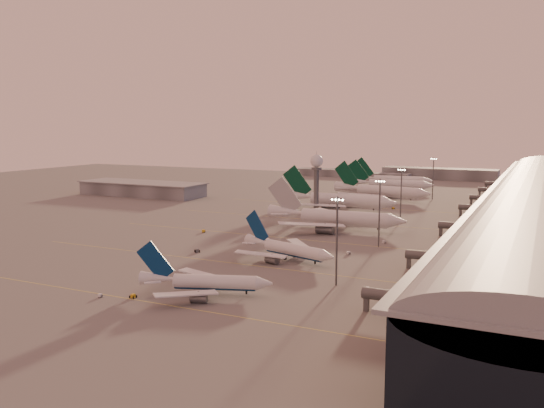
% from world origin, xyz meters
% --- Properties ---
extents(ground, '(700.00, 700.00, 0.00)m').
position_xyz_m(ground, '(0.00, 0.00, 0.00)').
color(ground, '#5F5C5C').
rests_on(ground, ground).
extents(taxiway_markings, '(180.00, 185.25, 0.02)m').
position_xyz_m(taxiway_markings, '(30.00, 56.00, 0.01)').
color(taxiway_markings, '#E9DC52').
rests_on(taxiway_markings, ground).
extents(terminal, '(57.00, 362.00, 23.04)m').
position_xyz_m(terminal, '(107.88, 110.09, 10.52)').
color(terminal, black).
rests_on(terminal, ground).
extents(hangar, '(82.00, 27.00, 8.50)m').
position_xyz_m(hangar, '(-120.00, 140.00, 4.32)').
color(hangar, slate).
rests_on(hangar, ground).
extents(radar_tower, '(6.40, 6.40, 31.10)m').
position_xyz_m(radar_tower, '(5.00, 120.00, 20.95)').
color(radar_tower, '#515358').
rests_on(radar_tower, ground).
extents(mast_a, '(3.60, 0.56, 25.00)m').
position_xyz_m(mast_a, '(58.00, 0.00, 13.74)').
color(mast_a, '#515358').
rests_on(mast_a, ground).
extents(mast_b, '(3.60, 0.56, 25.00)m').
position_xyz_m(mast_b, '(55.00, 55.00, 13.74)').
color(mast_b, '#515358').
rests_on(mast_b, ground).
extents(mast_c, '(3.60, 0.56, 25.00)m').
position_xyz_m(mast_c, '(50.00, 110.00, 13.74)').
color(mast_c, '#515358').
rests_on(mast_c, ground).
extents(mast_d, '(3.60, 0.56, 25.00)m').
position_xyz_m(mast_d, '(48.00, 200.00, 13.74)').
color(mast_d, '#515358').
rests_on(mast_d, ground).
extents(distant_horizon, '(165.00, 37.50, 9.00)m').
position_xyz_m(distant_horizon, '(2.62, 325.14, 3.89)').
color(distant_horizon, slate).
rests_on(distant_horizon, ground).
extents(narrowbody_near, '(34.95, 27.40, 14.20)m').
position_xyz_m(narrowbody_near, '(30.04, -23.37, 2.87)').
color(narrowbody_near, silver).
rests_on(narrowbody_near, ground).
extents(narrowbody_mid, '(37.49, 29.45, 15.11)m').
position_xyz_m(narrowbody_mid, '(33.50, 21.78, 3.06)').
color(narrowbody_mid, silver).
rests_on(narrowbody_mid, ground).
extents(widebody_white, '(61.74, 49.43, 21.71)m').
position_xyz_m(widebody_white, '(28.97, 81.51, 3.76)').
color(widebody_white, silver).
rests_on(widebody_white, ground).
extents(greentail_a, '(62.94, 50.84, 22.86)m').
position_xyz_m(greentail_a, '(12.24, 134.01, 4.04)').
color(greentail_a, silver).
rests_on(greentail_a, ground).
extents(greentail_b, '(61.26, 49.09, 22.38)m').
position_xyz_m(greentail_b, '(21.36, 183.89, 3.95)').
color(greentail_b, silver).
rests_on(greentail_b, ground).
extents(greentail_c, '(57.94, 46.67, 21.04)m').
position_xyz_m(greentail_c, '(15.55, 227.40, 3.72)').
color(greentail_c, silver).
rests_on(greentail_c, ground).
extents(greentail_d, '(57.39, 46.24, 20.83)m').
position_xyz_m(greentail_d, '(10.02, 257.98, 3.68)').
color(greentail_d, silver).
rests_on(greentail_d, ground).
extents(gsv_truck_a, '(4.79, 2.07, 1.88)m').
position_xyz_m(gsv_truck_a, '(6.93, -37.27, 0.96)').
color(gsv_truck_a, silver).
rests_on(gsv_truck_a, ground).
extents(gsv_tug_near, '(2.25, 3.50, 0.96)m').
position_xyz_m(gsv_tug_near, '(14.66, -34.05, 0.49)').
color(gsv_tug_near, gold).
rests_on(gsv_tug_near, ground).
extents(gsv_catering_a, '(4.90, 3.50, 3.68)m').
position_xyz_m(gsv_catering_a, '(67.51, -0.92, 1.84)').
color(gsv_catering_a, silver).
rests_on(gsv_catering_a, ground).
extents(gsv_tug_mid, '(4.40, 4.40, 1.11)m').
position_xyz_m(gsv_tug_mid, '(0.12, 18.34, 0.57)').
color(gsv_tug_mid, '#585A5D').
rests_on(gsv_tug_mid, ground).
extents(gsv_truck_b, '(5.68, 3.38, 2.16)m').
position_xyz_m(gsv_truck_b, '(49.49, 37.80, 1.10)').
color(gsv_truck_b, silver).
rests_on(gsv_truck_b, ground).
extents(gsv_truck_c, '(5.62, 5.65, 2.37)m').
position_xyz_m(gsv_truck_c, '(-17.58, 51.14, 1.21)').
color(gsv_truck_c, gold).
rests_on(gsv_truck_c, ground).
extents(gsv_catering_b, '(5.56, 3.37, 4.25)m').
position_xyz_m(gsv_catering_b, '(55.38, 61.80, 2.12)').
color(gsv_catering_b, silver).
rests_on(gsv_catering_b, ground).
extents(gsv_tug_far, '(2.85, 3.64, 0.91)m').
position_xyz_m(gsv_tug_far, '(20.24, 100.44, 0.47)').
color(gsv_tug_far, silver).
rests_on(gsv_tug_far, ground).
extents(gsv_tug_hangar, '(3.91, 3.26, 0.96)m').
position_xyz_m(gsv_tug_hangar, '(36.75, 150.57, 0.50)').
color(gsv_tug_hangar, gold).
rests_on(gsv_tug_hangar, ground).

